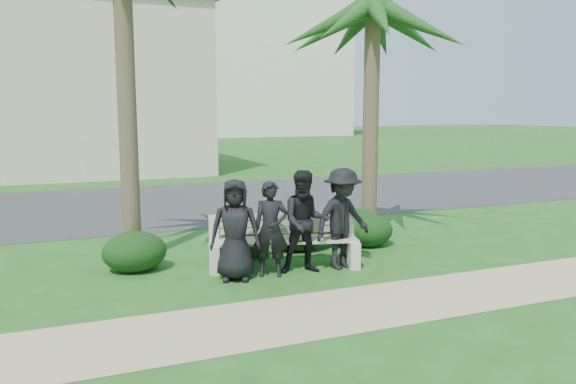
% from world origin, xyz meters
% --- Properties ---
extents(ground, '(160.00, 160.00, 0.00)m').
position_xyz_m(ground, '(0.00, 0.00, 0.00)').
color(ground, '#1E4E16').
rests_on(ground, ground).
extents(footpath, '(30.00, 1.60, 0.01)m').
position_xyz_m(footpath, '(0.00, -1.80, 0.00)').
color(footpath, tan).
rests_on(footpath, ground).
extents(asphalt_street, '(160.00, 8.00, 0.01)m').
position_xyz_m(asphalt_street, '(0.00, 8.00, 0.00)').
color(asphalt_street, '#2D2D30').
rests_on(asphalt_street, ground).
extents(stucco_bldg_right, '(8.40, 8.40, 7.30)m').
position_xyz_m(stucco_bldg_right, '(-1.00, 18.00, 3.66)').
color(stucco_bldg_right, beige).
rests_on(stucco_bldg_right, ground).
extents(hotel_tower, '(26.00, 18.00, 37.30)m').
position_xyz_m(hotel_tower, '(14.00, 55.00, 13.41)').
color(hotel_tower, '#EFE8C8').
rests_on(hotel_tower, ground).
extents(park_bench, '(2.64, 1.18, 0.88)m').
position_xyz_m(park_bench, '(0.40, 0.39, 0.40)').
color(park_bench, '#A99D8E').
rests_on(park_bench, ground).
extents(man_a, '(0.91, 0.74, 1.60)m').
position_xyz_m(man_a, '(-0.54, 0.07, 0.80)').
color(man_a, black).
rests_on(man_a, ground).
extents(man_b, '(0.65, 0.53, 1.54)m').
position_xyz_m(man_b, '(0.04, 0.04, 0.77)').
color(man_b, black).
rests_on(man_b, ground).
extents(man_c, '(0.95, 0.82, 1.69)m').
position_xyz_m(man_c, '(0.64, 0.02, 0.84)').
color(man_c, black).
rests_on(man_c, ground).
extents(man_d, '(1.21, 0.86, 1.70)m').
position_xyz_m(man_d, '(1.32, 0.02, 0.85)').
color(man_d, black).
rests_on(man_d, ground).
extents(hedge_b, '(1.05, 0.87, 0.69)m').
position_xyz_m(hedge_b, '(-1.95, 1.18, 0.34)').
color(hedge_b, black).
rests_on(hedge_b, ground).
extents(hedge_c, '(1.02, 0.84, 0.67)m').
position_xyz_m(hedge_c, '(-0.07, 1.31, 0.33)').
color(hedge_c, black).
rests_on(hedge_c, ground).
extents(hedge_d, '(1.25, 1.03, 0.81)m').
position_xyz_m(hedge_d, '(1.13, 1.49, 0.41)').
color(hedge_d, black).
rests_on(hedge_d, ground).
extents(hedge_e, '(1.17, 0.97, 0.76)m').
position_xyz_m(hedge_e, '(2.27, 1.40, 0.38)').
color(hedge_e, black).
rests_on(hedge_e, ground).
extents(hedge_f, '(1.01, 0.83, 0.66)m').
position_xyz_m(hedge_f, '(2.53, 1.22, 0.33)').
color(hedge_f, black).
rests_on(hedge_f, ground).
extents(palm_right, '(3.00, 3.00, 5.56)m').
position_xyz_m(palm_right, '(2.93, 1.88, 4.59)').
color(palm_right, brown).
rests_on(palm_right, ground).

